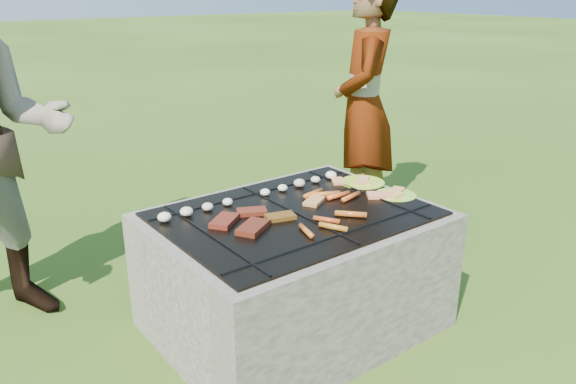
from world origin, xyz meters
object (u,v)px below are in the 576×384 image
at_px(fire_pit, 294,275).
at_px(cook, 364,108).
at_px(plate_near, 396,195).
at_px(plate_far, 362,183).

distance_m(fire_pit, cook, 1.45).
bearing_deg(fire_pit, cook, 31.80).
distance_m(plate_near, cook, 1.03).
relative_size(fire_pit, cook, 0.76).
height_order(fire_pit, plate_far, plate_far).
bearing_deg(plate_far, cook, 45.51).
relative_size(plate_near, cook, 0.14).
relative_size(fire_pit, plate_far, 4.58).
bearing_deg(fire_pit, plate_near, -12.23).
bearing_deg(cook, fire_pit, -14.21).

